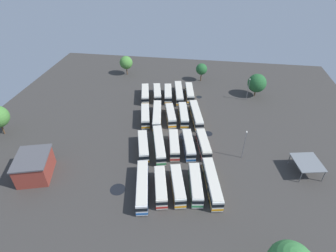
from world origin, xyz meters
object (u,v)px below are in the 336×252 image
(lamp_post_far_corner, at_px, (248,89))
(bus_row2_slot1, at_px, (183,115))
(bus_row2_slot3, at_px, (157,115))
(bus_row1_slot0, at_px, (203,144))
(tree_east_edge, at_px, (257,83))
(bus_row2_slot0, at_px, (196,115))
(bus_row3_slot1, at_px, (179,93))
(bus_row3_slot2, at_px, (168,94))
(maintenance_shelter, at_px, (308,163))
(bus_row1_slot2, at_px, (174,145))
(bus_row2_slot2, at_px, (171,115))
(bus_row0_slot3, at_px, (161,187))
(bus_row0_slot1, at_px, (196,184))
(bus_row1_slot3, at_px, (159,145))
(tree_west_edge, at_px, (202,69))
(bus_row1_slot1, at_px, (189,145))
(bus_row1_slot4, at_px, (143,146))
(bus_row3_slot0, at_px, (189,93))
(tree_north_edge, at_px, (126,63))
(depot_building, at_px, (34,166))
(bus_row0_slot2, at_px, (178,185))
(bus_row0_slot4, at_px, (142,186))
(bus_row0_slot0, at_px, (212,183))
(bus_row2_slot4, at_px, (145,116))
(bus_row3_slot3, at_px, (157,93))
(lamp_post_near_entrance, at_px, (244,144))
(bus_row3_slot4, at_px, (145,94))

(lamp_post_far_corner, bearing_deg, bus_row2_slot1, 126.95)
(lamp_post_far_corner, bearing_deg, bus_row2_slot3, 120.61)
(bus_row1_slot0, bearing_deg, tree_east_edge, -27.72)
(bus_row2_slot0, bearing_deg, bus_row3_slot1, 27.37)
(tree_east_edge, bearing_deg, bus_row3_slot2, 101.75)
(maintenance_shelter, bearing_deg, bus_row3_slot1, 46.66)
(bus_row1_slot2, distance_m, bus_row2_slot2, 14.91)
(bus_row0_slot3, distance_m, bus_row1_slot0, 19.14)
(bus_row0_slot1, xyz_separation_m, bus_row2_slot1, (29.05, 5.73, 0.00))
(bus_row1_slot3, distance_m, tree_west_edge, 46.88)
(bus_row1_slot1, distance_m, bus_row1_slot4, 12.44)
(bus_row3_slot0, bearing_deg, bus_row2_slot0, -167.36)
(bus_row3_slot1, bearing_deg, bus_row2_slot1, -167.68)
(bus_row0_slot1, relative_size, tree_north_edge, 1.43)
(bus_row1_slot3, height_order, bus_row2_slot1, same)
(bus_row1_slot2, bearing_deg, bus_row2_slot3, 27.56)
(bus_row3_slot0, bearing_deg, depot_building, 143.02)
(bus_row3_slot2, distance_m, maintenance_shelter, 51.24)
(bus_row0_slot1, distance_m, bus_row2_slot0, 29.68)
(bus_row0_slot2, bearing_deg, bus_row0_slot1, -77.66)
(bus_row0_slot4, height_order, bus_row1_slot4, same)
(bus_row0_slot0, distance_m, bus_row3_slot0, 44.26)
(bus_row0_slot2, bearing_deg, bus_row3_slot1, 6.19)
(bus_row1_slot0, relative_size, bus_row2_slot4, 1.00)
(bus_row2_slot0, bearing_deg, bus_row3_slot3, 50.09)
(bus_row1_slot3, bearing_deg, lamp_post_far_corner, -39.56)
(bus_row3_slot0, bearing_deg, bus_row0_slot0, -168.53)
(bus_row1_slot0, xyz_separation_m, bus_row1_slot4, (-3.24, 16.20, 0.00))
(bus_row2_slot1, height_order, tree_east_edge, tree_east_edge)
(bus_row3_slot1, height_order, bus_row3_slot3, same)
(lamp_post_near_entrance, xyz_separation_m, tree_east_edge, (35.90, -7.36, 0.42))
(bus_row0_slot4, xyz_separation_m, bus_row1_slot3, (15.40, -1.16, 0.00))
(bus_row3_slot1, height_order, maintenance_shelter, maintenance_shelter)
(tree_west_edge, distance_m, tree_north_edge, 31.77)
(bus_row2_slot2, distance_m, lamp_post_near_entrance, 26.44)
(bus_row3_slot4, distance_m, tree_north_edge, 23.33)
(bus_row1_slot3, bearing_deg, bus_row3_slot0, -10.56)
(bus_row2_slot1, bearing_deg, bus_row0_slot0, -161.30)
(bus_row1_slot3, xyz_separation_m, tree_west_edge, (45.82, -9.38, 3.25))
(tree_west_edge, bearing_deg, bus_row3_slot2, 145.82)
(bus_row0_slot4, bearing_deg, bus_row3_slot4, 11.53)
(bus_row1_slot3, bearing_deg, bus_row1_slot1, -82.17)
(bus_row1_slot0, bearing_deg, bus_row2_slot4, 58.22)
(bus_row2_slot0, bearing_deg, lamp_post_near_entrance, -141.14)
(depot_building, xyz_separation_m, lamp_post_far_corner, (46.09, -54.81, 1.65))
(bus_row1_slot0, distance_m, bus_row1_slot3, 12.21)
(bus_row1_slot1, distance_m, tree_north_edge, 55.51)
(bus_row0_slot2, xyz_separation_m, bus_row1_slot2, (14.52, 2.73, -0.00))
(bus_row1_slot1, xyz_separation_m, bus_row2_slot1, (14.91, 2.91, 0.00))
(bus_row2_slot3, bearing_deg, lamp_post_near_entrance, -119.46)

